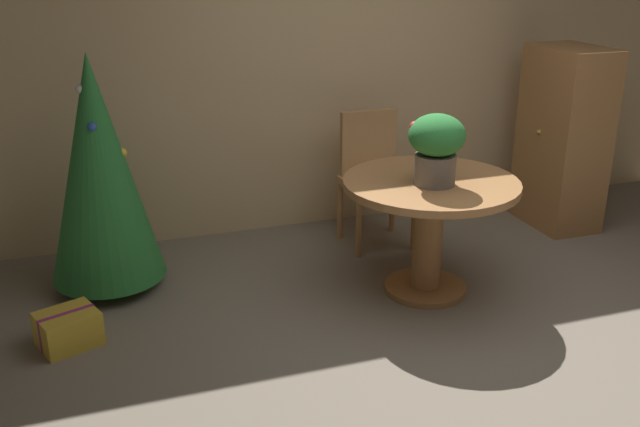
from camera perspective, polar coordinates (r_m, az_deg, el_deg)
name	(u,v)px	position (r m, az deg, el deg)	size (l,w,h in m)	color
ground_plane	(482,351)	(4.12, 12.81, -10.64)	(6.60, 6.60, 0.00)	#756B5B
back_wall_panel	(345,57)	(5.57, 2.01, 12.41)	(6.00, 0.10, 2.60)	tan
round_dining_table	(429,211)	(4.49, 8.73, 0.20)	(1.09, 1.09, 0.75)	#9E6B3D
flower_vase	(436,144)	(4.28, 9.27, 5.47)	(0.34, 0.34, 0.43)	#665B51
wooden_chair_far	(373,171)	(5.26, 4.28, 3.45)	(0.48, 0.43, 0.97)	#B27F4C
holiday_tree	(99,169)	(4.62, -17.26, 3.38)	(0.72, 0.72, 1.53)	brown
gift_box_gold	(68,329)	(4.27, -19.48, -8.68)	(0.39, 0.36, 0.20)	gold
wooden_cabinet	(563,138)	(5.86, 18.84, 5.71)	(0.46, 0.66, 1.40)	#9E6B3D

